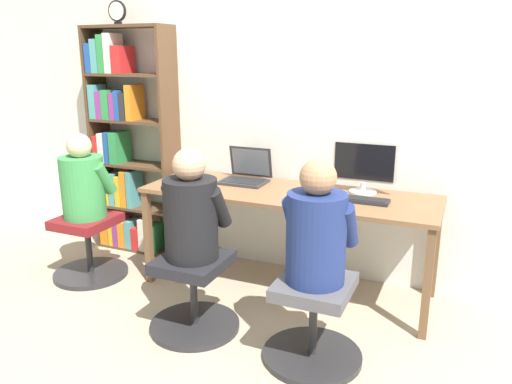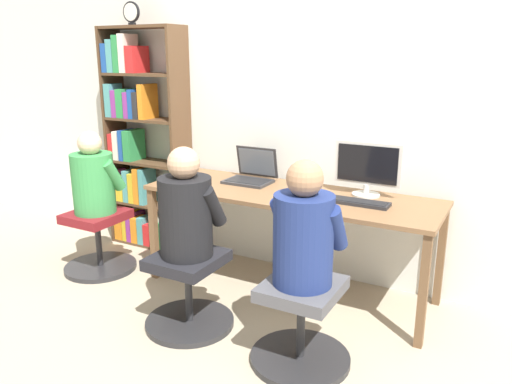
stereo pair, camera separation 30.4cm
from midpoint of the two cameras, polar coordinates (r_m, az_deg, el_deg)
name	(u,v)px [view 1 (the left image)]	position (r m, az deg, el deg)	size (l,w,h in m)	color
ground_plane	(269,309)	(3.52, -1.02, -13.25)	(14.00, 14.00, 0.00)	tan
wall_back	(308,108)	(3.80, 3.64, 9.56)	(10.00, 0.05, 2.60)	silver
desk	(288,201)	(3.54, 1.22, -1.09)	(2.08, 0.69, 0.75)	brown
desktop_monitor	(364,167)	(3.51, 9.85, 2.85)	(0.46, 0.19, 0.37)	beige
laptop	(246,175)	(3.80, -3.49, 1.92)	(0.34, 0.29, 0.26)	#2D2D30
keyboard	(355,199)	(3.34, 8.77, -0.85)	(0.44, 0.13, 0.03)	#232326
computer_mouse_by_keyboard	(313,194)	(3.40, 4.02, -0.29)	(0.06, 0.10, 0.04)	#99999E
office_chair_left	(313,321)	(2.90, 3.49, -14.59)	(0.57, 0.57, 0.49)	#262628
office_chair_right	(194,294)	(3.23, -9.87, -11.45)	(0.57, 0.57, 0.49)	#262628
person_at_monitor	(317,230)	(2.68, 3.71, -4.43)	(0.40, 0.34, 0.69)	navy
person_at_laptop	(191,212)	(3.03, -10.28, -2.28)	(0.40, 0.34, 0.68)	black
bookshelf	(125,151)	(4.49, -16.63, 4.53)	(0.76, 0.27, 1.92)	#513823
desk_clock	(117,12)	(4.34, -17.66, 19.06)	(0.16, 0.03, 0.18)	black
office_chair_side	(89,247)	(4.17, -20.60, -5.94)	(0.57, 0.57, 0.49)	#262628
person_near_shelf	(83,182)	(4.02, -21.25, 1.02)	(0.40, 0.33, 0.64)	#388C47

